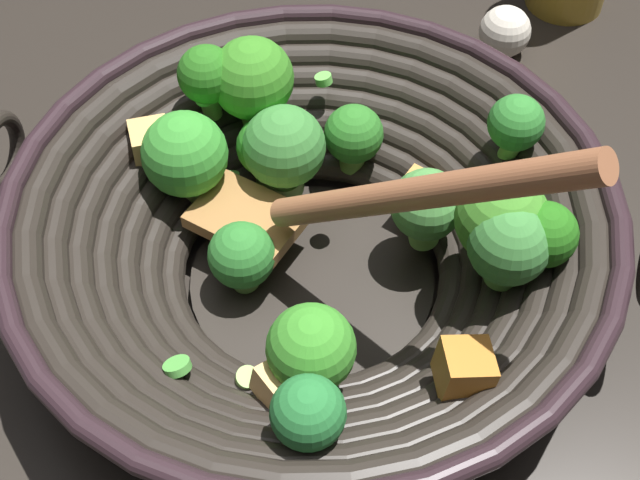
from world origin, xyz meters
The scene contains 3 objects.
ground_plane centered at (0.00, 0.00, 0.00)m, with size 4.00×4.00×0.00m, color #28231E.
wok centered at (0.00, 0.00, 0.06)m, with size 0.39×0.38×0.21m.
garlic_bulb centered at (0.03, -0.29, 0.02)m, with size 0.04×0.04×0.04m, color silver.
Camera 1 is at (-0.22, 0.27, 0.49)m, focal length 49.92 mm.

